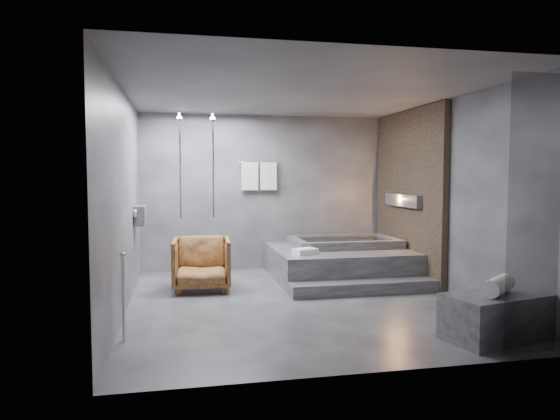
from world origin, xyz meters
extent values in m
plane|color=#313134|center=(0.00, 0.00, 0.00)|extent=(5.00, 5.00, 0.00)
cube|color=#525255|center=(0.00, 0.00, 2.80)|extent=(4.50, 5.00, 0.04)
cube|color=#3C3C42|center=(0.00, 2.50, 1.40)|extent=(4.50, 0.04, 2.80)
cube|color=#3C3C42|center=(0.00, -2.50, 1.40)|extent=(4.50, 0.04, 2.80)
cube|color=#3C3C42|center=(-2.25, 0.00, 1.40)|extent=(0.04, 5.00, 2.80)
cube|color=#3C3C42|center=(2.25, 0.00, 1.40)|extent=(0.04, 5.00, 2.80)
cube|color=#82664C|center=(2.19, 1.25, 1.40)|extent=(0.10, 2.40, 2.78)
cube|color=#FF9938|center=(2.11, 1.25, 1.30)|extent=(0.14, 1.20, 0.20)
cube|color=gray|center=(-2.16, 1.40, 1.10)|extent=(0.16, 0.42, 0.30)
imported|color=beige|center=(-2.15, 1.30, 1.05)|extent=(0.08, 0.08, 0.21)
imported|color=beige|center=(-2.15, 1.50, 1.03)|extent=(0.07, 0.07, 0.15)
cylinder|color=silver|center=(-1.00, 2.05, 1.90)|extent=(0.04, 0.04, 1.80)
cylinder|color=silver|center=(-1.55, 2.05, 1.90)|extent=(0.04, 0.04, 1.80)
cylinder|color=silver|center=(-0.15, 2.44, 1.95)|extent=(0.75, 0.02, 0.02)
cube|color=white|center=(-0.32, 2.42, 1.70)|extent=(0.30, 0.06, 0.50)
cube|color=white|center=(0.02, 2.42, 1.70)|extent=(0.30, 0.06, 0.50)
cylinder|color=silver|center=(-2.15, -1.20, 0.45)|extent=(0.04, 0.04, 0.90)
cube|color=black|center=(1.65, -2.45, 1.35)|extent=(0.55, 0.01, 2.60)
cube|color=#373739|center=(1.05, 1.45, 0.25)|extent=(2.20, 2.00, 0.50)
cube|color=#373739|center=(1.05, 0.27, 0.09)|extent=(2.20, 0.36, 0.18)
cube|color=#343436|center=(1.67, -1.91, 0.24)|extent=(1.17, 0.81, 0.48)
imported|color=#482912|center=(-1.26, 0.99, 0.39)|extent=(0.88, 0.91, 0.79)
cylinder|color=white|center=(1.66, -1.94, 0.57)|extent=(0.52, 0.46, 0.19)
cube|color=white|center=(0.32, 0.90, 0.55)|extent=(0.40, 0.34, 0.09)
camera|label=1|loc=(-1.57, -6.49, 1.72)|focal=32.00mm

